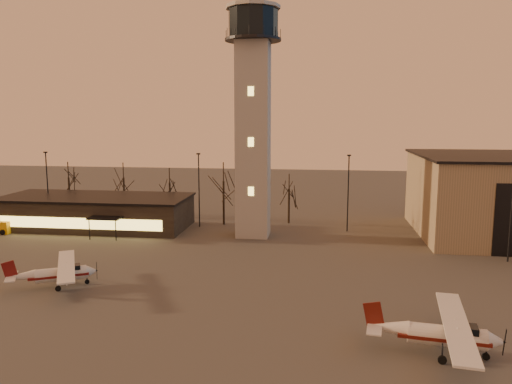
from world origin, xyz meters
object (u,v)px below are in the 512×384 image
control_tower (253,106)px  terminal (96,212)px  cessna_front (449,339)px  cessna_rear (63,276)px

control_tower → terminal: bearing=174.9°
control_tower → terminal: 26.24m
cessna_front → terminal: bearing=148.0°
terminal → cessna_front: terminal is taller
control_tower → cessna_rear: 29.88m
terminal → cessna_rear: bearing=-71.6°
control_tower → terminal: size_ratio=1.28×
cessna_front → cessna_rear: cessna_front is taller
control_tower → cessna_front: bearing=-61.2°
control_tower → cessna_front: (16.68, -30.33, -15.25)m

